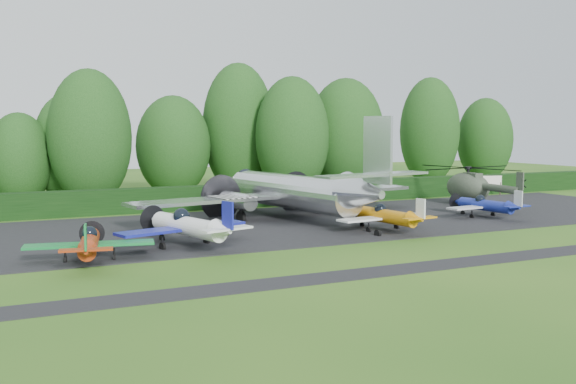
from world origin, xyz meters
name	(u,v)px	position (x,y,z in m)	size (l,w,h in m)	color
ground	(347,248)	(0.00, 0.00, 0.00)	(160.00, 160.00, 0.00)	#265317
apron	(276,225)	(0.00, 10.00, 0.00)	(70.00, 18.00, 0.01)	black
taxiway_verge	(409,269)	(0.00, -6.00, 0.00)	(70.00, 2.00, 0.00)	black
hedgerow	(224,208)	(0.00, 21.00, 0.00)	(90.00, 1.60, 2.00)	black
transport_plane	(293,191)	(2.11, 11.51, 2.20)	(24.66, 18.91, 7.90)	silver
light_plane_red	(89,243)	(-13.96, 2.10, 1.04)	(6.48, 6.81, 2.49)	#982D0E
light_plane_white	(188,226)	(-8.22, 4.02, 1.28)	(8.00, 8.41, 3.07)	silver
light_plane_orange	(386,216)	(5.37, 4.10, 1.06)	(6.62, 6.96, 2.54)	orange
light_plane_blue	(485,205)	(16.04, 6.39, 1.00)	(6.25, 6.57, 2.40)	navy
helicopter	(468,185)	(20.48, 13.46, 1.86)	(10.78, 12.62, 3.47)	#333B2D
sign_board	(485,182)	(27.89, 19.44, 1.37)	(3.61, 0.14, 2.03)	#3F3326
tree_0	(300,149)	(12.04, 30.38, 4.69)	(6.36, 6.36, 9.41)	black
tree_1	(485,140)	(40.47, 33.51, 5.43)	(7.10, 7.10, 10.88)	black
tree_2	(173,146)	(-1.44, 31.94, 5.09)	(7.44, 7.44, 10.20)	black
tree_3	(430,131)	(31.17, 33.02, 6.58)	(7.31, 7.31, 13.18)	black
tree_6	(239,128)	(5.85, 32.66, 6.89)	(7.67, 7.67, 13.80)	black
tree_7	(20,159)	(-15.83, 30.35, 4.14)	(5.60, 5.60, 8.32)	black
tree_8	(90,138)	(-10.11, 27.81, 6.07)	(7.30, 7.30, 12.16)	black
tree_10	(345,136)	(16.37, 28.24, 6.11)	(8.24, 8.24, 12.25)	black
tree_11	(292,137)	(9.46, 27.04, 6.05)	(7.47, 7.47, 12.11)	black
tree_12	(66,149)	(-11.80, 31.35, 4.99)	(5.78, 5.78, 10.02)	black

